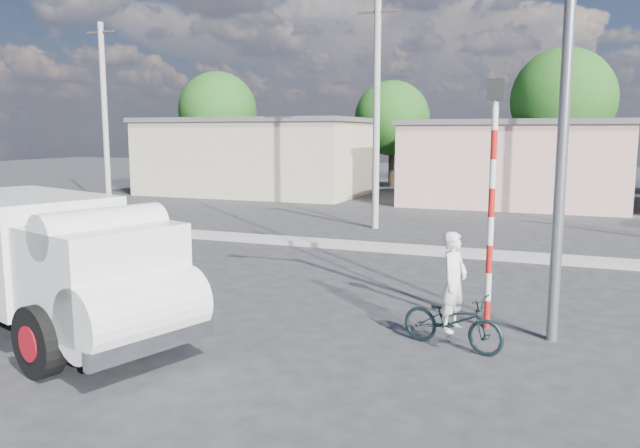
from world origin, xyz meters
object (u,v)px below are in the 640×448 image
at_px(truck, 53,262).
at_px(streetlight, 558,36).
at_px(bicycle, 453,321).
at_px(traffic_pole, 492,183).
at_px(cyclist, 453,300).

distance_m(truck, streetlight, 9.00).
bearing_deg(streetlight, bicycle, -143.12).
relative_size(bicycle, traffic_pole, 0.40).
height_order(bicycle, streetlight, streetlight).
xyz_separation_m(cyclist, traffic_pole, (0.40, 1.30, 1.79)).
height_order(cyclist, streetlight, streetlight).
xyz_separation_m(truck, traffic_pole, (6.74, 3.25, 1.28)).
bearing_deg(cyclist, streetlight, -37.02).
bearing_deg(cyclist, bicycle, 0.00).
bearing_deg(streetlight, traffic_pole, 162.27).
relative_size(traffic_pole, streetlight, 0.48).
distance_m(bicycle, streetlight, 4.80).
bearing_deg(traffic_pole, bicycle, -106.95).
bearing_deg(traffic_pole, cyclist, -106.95).
xyz_separation_m(truck, bicycle, (6.34, 1.95, -0.86)).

